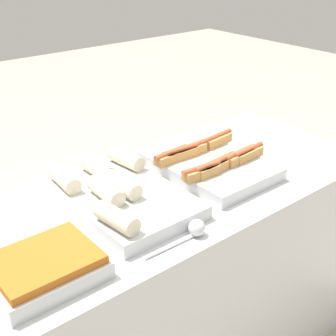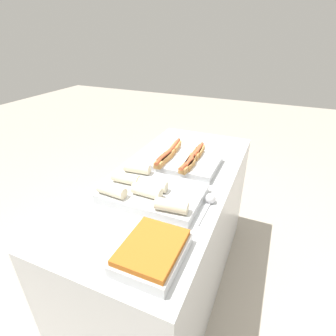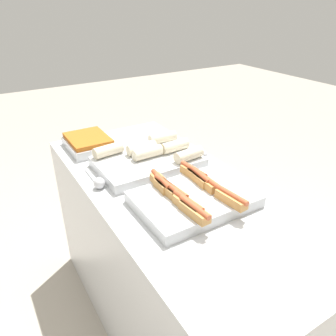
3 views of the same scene
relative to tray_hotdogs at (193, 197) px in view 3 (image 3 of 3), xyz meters
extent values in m
plane|color=#ADA393|center=(-0.17, 0.00, -0.95)|extent=(12.00, 12.00, 0.00)
cube|color=silver|center=(-0.17, 0.00, -0.50)|extent=(1.62, 0.71, 0.92)
cube|color=silver|center=(0.00, 0.00, -0.01)|extent=(0.34, 0.48, 0.05)
cube|color=tan|center=(0.13, 0.09, 0.03)|extent=(0.14, 0.06, 0.04)
cylinder|color=#C15633|center=(0.13, 0.09, 0.05)|extent=(0.16, 0.04, 0.02)
cube|color=tan|center=(-0.12, 0.09, 0.03)|extent=(0.14, 0.06, 0.04)
cylinder|color=#C15633|center=(-0.12, 0.09, 0.05)|extent=(0.16, 0.04, 0.02)
cube|color=tan|center=(-0.03, -0.08, 0.03)|extent=(0.14, 0.06, 0.04)
cylinder|color=#C15633|center=(-0.03, -0.08, 0.05)|extent=(0.16, 0.04, 0.02)
cube|color=tan|center=(-0.07, 0.08, 0.03)|extent=(0.14, 0.05, 0.04)
cylinder|color=#C15633|center=(-0.07, 0.08, 0.05)|extent=(0.16, 0.03, 0.02)
cube|color=tan|center=(-0.02, 0.08, 0.03)|extent=(0.14, 0.05, 0.04)
cylinder|color=#C15633|center=(-0.02, 0.08, 0.05)|extent=(0.16, 0.03, 0.02)
cube|color=tan|center=(-0.12, -0.08, 0.03)|extent=(0.14, 0.06, 0.04)
cylinder|color=#C15633|center=(-0.12, -0.08, 0.05)|extent=(0.16, 0.04, 0.02)
cube|color=tan|center=(-0.07, -0.08, 0.03)|extent=(0.14, 0.05, 0.04)
cylinder|color=#C15633|center=(-0.07, -0.08, 0.05)|extent=(0.16, 0.03, 0.02)
cube|color=tan|center=(0.13, -0.08, 0.03)|extent=(0.14, 0.05, 0.04)
cylinder|color=#C15633|center=(0.13, -0.08, 0.05)|extent=(0.16, 0.03, 0.02)
cube|color=tan|center=(0.08, -0.08, 0.03)|extent=(0.14, 0.06, 0.04)
cylinder|color=#C15633|center=(0.08, -0.08, 0.05)|extent=(0.16, 0.04, 0.02)
cube|color=silver|center=(-0.40, 0.00, -0.01)|extent=(0.34, 0.51, 0.05)
cylinder|color=beige|center=(-0.40, 0.00, 0.04)|extent=(0.06, 0.15, 0.06)
cylinder|color=beige|center=(-0.27, 0.17, 0.04)|extent=(0.07, 0.16, 0.06)
cylinder|color=beige|center=(-0.40, 0.16, 0.04)|extent=(0.06, 0.15, 0.06)
cylinder|color=beige|center=(-0.46, 0.00, 0.04)|extent=(0.06, 0.15, 0.06)
cylinder|color=beige|center=(-0.53, 0.17, 0.04)|extent=(0.07, 0.16, 0.06)
cylinder|color=beige|center=(-0.53, -0.16, 0.04)|extent=(0.07, 0.16, 0.06)
cube|color=silver|center=(-0.77, -0.18, -0.01)|extent=(0.29, 0.23, 0.05)
cube|color=#B7601E|center=(-0.77, -0.18, 0.02)|extent=(0.27, 0.21, 0.02)
cylinder|color=silver|center=(-0.42, -0.29, -0.03)|extent=(0.20, 0.01, 0.01)
sphere|color=silver|center=(-0.33, -0.29, -0.01)|extent=(0.05, 0.05, 0.05)
cylinder|color=silver|center=(-0.42, 0.29, -0.03)|extent=(0.19, 0.01, 0.01)
sphere|color=silver|center=(-0.33, 0.29, -0.01)|extent=(0.05, 0.05, 0.05)
camera|label=1|loc=(-1.15, -1.15, 0.79)|focal=50.00mm
camera|label=2|loc=(-1.42, -0.53, 0.75)|focal=28.00mm
camera|label=3|loc=(0.92, -0.68, 0.74)|focal=35.00mm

